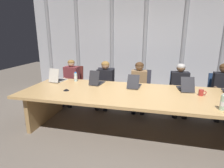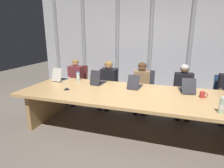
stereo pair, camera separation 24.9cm
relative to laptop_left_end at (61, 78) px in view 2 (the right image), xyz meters
name	(u,v)px [view 2 (the right image)]	position (x,y,z in m)	size (l,w,h in m)	color
ground_plane	(132,130)	(1.77, -0.42, -0.81)	(14.44, 14.44, 0.00)	#6B6056
conference_table	(133,101)	(1.77, -0.42, -0.20)	(4.20, 1.42, 0.75)	tan
curtain_backdrop	(151,41)	(1.76, 2.06, 0.76)	(7.22, 0.17, 3.14)	#B2B2B7
laptop_left_end	(61,78)	(0.00, 0.00, 0.00)	(0.29, 0.42, 0.31)	beige
laptop_left_mid	(98,81)	(0.92, -0.01, 0.00)	(0.26, 0.42, 0.31)	#2D2D33
laptop_center	(135,85)	(1.72, -0.04, -0.01)	(0.26, 0.44, 0.27)	#2D2D33
laptop_right_mid	(187,89)	(2.69, -0.01, 0.00)	(0.29, 0.46, 0.28)	#2D2D33
office_chair_left_end	(78,88)	(0.00, 0.77, -0.45)	(0.60, 0.60, 0.94)	#511E19
office_chair_left_mid	(108,91)	(0.88, 0.77, -0.46)	(0.60, 0.60, 0.93)	#2D2D38
office_chair_center	(144,94)	(1.79, 0.77, -0.46)	(0.60, 0.60, 0.92)	#2D2D38
office_chair_right_mid	(181,98)	(2.66, 0.77, -0.46)	(0.60, 0.60, 0.91)	navy
office_chair_right_end	(224,102)	(3.54, 0.77, -0.46)	(0.60, 0.60, 0.91)	navy
person_left_end	(74,79)	(-0.01, 0.61, -0.17)	(0.40, 0.56, 1.14)	brown
person_left_mid	(107,81)	(0.91, 0.62, -0.15)	(0.42, 0.55, 1.13)	black
person_center	(141,84)	(1.75, 0.61, -0.15)	(0.41, 0.57, 1.14)	olive
person_right_mid	(183,88)	(2.67, 0.61, -0.16)	(0.41, 0.56, 1.14)	black
water_bottle_primary	(78,77)	(0.38, 0.11, 0.04)	(0.07, 0.07, 0.21)	silver
water_bottle_secondary	(222,106)	(3.07, -0.91, 0.05)	(0.07, 0.07, 0.24)	#ADD1B2
coffee_mug_near	(202,95)	(2.92, -0.29, -0.01)	(0.13, 0.08, 0.11)	#B2332D
conference_mic_left_side	(67,89)	(0.50, -0.59, -0.04)	(0.11, 0.11, 0.04)	black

